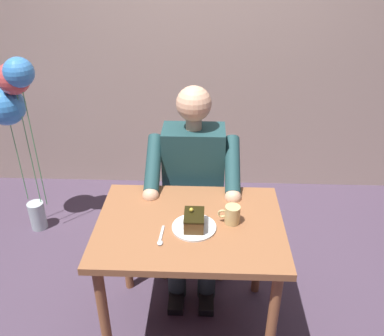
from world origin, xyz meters
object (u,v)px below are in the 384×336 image
(chair, at_px, (194,193))
(coffee_cup, at_px, (232,214))
(dessert_spoon, at_px, (161,238))
(balloon_display, at_px, (13,105))
(seated_person, at_px, (193,188))
(dining_table, at_px, (190,239))
(cake_slice, at_px, (194,220))

(chair, relative_size, coffee_cup, 8.16)
(dessert_spoon, distance_m, balloon_display, 1.49)
(chair, distance_m, dessert_spoon, 0.79)
(seated_person, bearing_deg, dining_table, 90.00)
(chair, distance_m, balloon_display, 1.32)
(seated_person, relative_size, dessert_spoon, 8.64)
(coffee_cup, height_order, dessert_spoon, coffee_cup)
(seated_person, bearing_deg, dessert_spoon, 77.44)
(dining_table, distance_m, seated_person, 0.45)
(dining_table, relative_size, balloon_display, 0.70)
(coffee_cup, bearing_deg, balloon_display, -31.85)
(seated_person, distance_m, balloon_display, 1.32)
(dining_table, relative_size, coffee_cup, 8.35)
(cake_slice, xyz_separation_m, dessert_spoon, (0.15, 0.09, -0.04))
(coffee_cup, xyz_separation_m, balloon_display, (1.40, -0.87, 0.21))
(coffee_cup, xyz_separation_m, dessert_spoon, (0.33, 0.14, -0.04))
(balloon_display, bearing_deg, seated_person, 160.03)
(chair, relative_size, seated_person, 0.72)
(chair, distance_m, cake_slice, 0.72)
(seated_person, relative_size, cake_slice, 9.19)
(dining_table, bearing_deg, cake_slice, 118.49)
(cake_slice, height_order, balloon_display, balloon_display)
(chair, xyz_separation_m, coffee_cup, (-0.20, 0.61, 0.28))
(cake_slice, relative_size, coffee_cup, 1.23)
(dessert_spoon, xyz_separation_m, balloon_display, (1.07, -1.01, 0.26))
(chair, bearing_deg, seated_person, 90.00)
(cake_slice, bearing_deg, chair, -88.08)
(coffee_cup, bearing_deg, seated_person, -64.97)
(coffee_cup, height_order, balloon_display, balloon_display)
(dining_table, bearing_deg, balloon_display, -36.36)
(coffee_cup, bearing_deg, dining_table, 3.22)
(chair, bearing_deg, cake_slice, 91.92)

